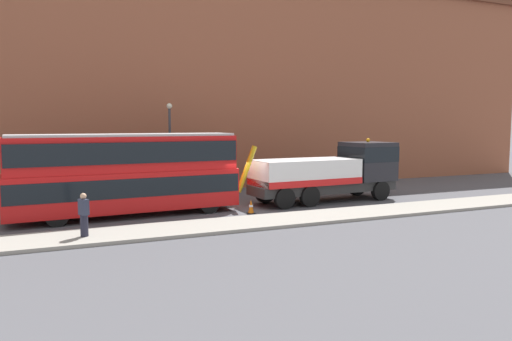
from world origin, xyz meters
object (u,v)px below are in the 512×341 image
at_px(pedestrian_onlooker, 84,215).
at_px(street_lamp, 170,141).
at_px(traffic_cone_near_bus, 251,207).
at_px(recovery_tow_truck, 331,171).
at_px(double_decker_bus, 126,171).

relative_size(pedestrian_onlooker, street_lamp, 0.29).
distance_m(traffic_cone_near_bus, street_lamp, 8.78).
height_order(recovery_tow_truck, street_lamp, street_lamp).
distance_m(pedestrian_onlooker, traffic_cone_near_bus, 8.59).
bearing_deg(recovery_tow_truck, traffic_cone_near_bus, -166.03).
relative_size(recovery_tow_truck, double_decker_bus, 0.92).
distance_m(recovery_tow_truck, double_decker_bus, 11.75).
bearing_deg(street_lamp, double_decker_bus, -120.95).
bearing_deg(recovery_tow_truck, street_lamp, 139.82).
relative_size(recovery_tow_truck, street_lamp, 1.75).
bearing_deg(double_decker_bus, traffic_cone_near_bus, -20.21).
xyz_separation_m(double_decker_bus, street_lamp, (3.66, 6.10, 1.24)).
height_order(pedestrian_onlooker, traffic_cone_near_bus, pedestrian_onlooker).
height_order(double_decker_bus, traffic_cone_near_bus, double_decker_bus).
bearing_deg(pedestrian_onlooker, traffic_cone_near_bus, -9.90).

